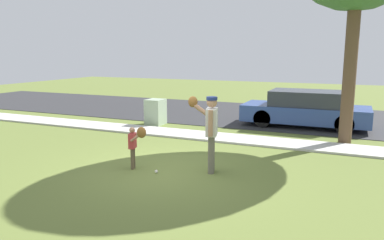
% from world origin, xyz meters
% --- Properties ---
extents(ground_plane, '(48.00, 48.00, 0.00)m').
position_xyz_m(ground_plane, '(0.00, 3.50, 0.00)').
color(ground_plane, olive).
extents(sidewalk_strip, '(36.00, 1.20, 0.06)m').
position_xyz_m(sidewalk_strip, '(0.00, 3.60, 0.03)').
color(sidewalk_strip, beige).
rests_on(sidewalk_strip, ground).
extents(road_surface, '(36.00, 6.80, 0.02)m').
position_xyz_m(road_surface, '(0.00, 8.60, 0.01)').
color(road_surface, '#2D2D30').
rests_on(road_surface, ground).
extents(person_adult, '(0.81, 0.60, 1.75)m').
position_xyz_m(person_adult, '(0.92, 0.24, 1.09)').
color(person_adult, '#6B6656').
rests_on(person_adult, ground).
extents(person_child, '(0.52, 0.35, 1.05)m').
position_xyz_m(person_child, '(-0.76, -0.26, 0.68)').
color(person_child, brown).
rests_on(person_child, ground).
extents(baseball, '(0.07, 0.07, 0.07)m').
position_xyz_m(baseball, '(-0.17, -0.31, 0.04)').
color(baseball, white).
rests_on(baseball, ground).
extents(utility_cabinet, '(0.62, 0.70, 0.97)m').
position_xyz_m(utility_cabinet, '(-3.04, 4.83, 0.48)').
color(utility_cabinet, '#9EB293').
rests_on(utility_cabinet, ground).
extents(parked_wagon_blue, '(4.50, 1.80, 1.33)m').
position_xyz_m(parked_wagon_blue, '(2.25, 6.65, 0.66)').
color(parked_wagon_blue, '#2D478C').
rests_on(parked_wagon_blue, road_surface).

